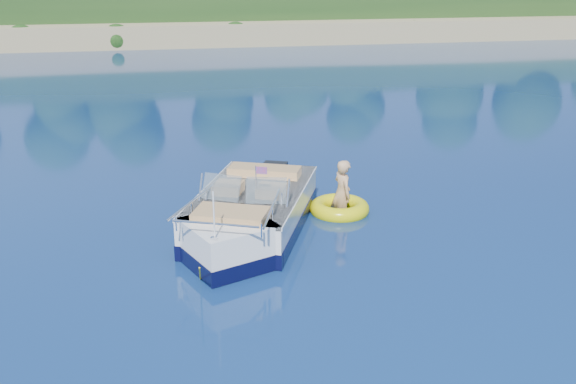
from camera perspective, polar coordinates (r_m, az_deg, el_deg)
ground at (r=12.38m, az=12.84°, el=-5.99°), size 160.00×160.00×0.00m
shoreline at (r=74.16m, az=-8.23°, el=15.94°), size 170.00×59.00×6.00m
motorboat at (r=13.10m, az=-3.51°, el=-2.28°), size 3.46×5.40×1.92m
tow_tube at (r=14.41m, az=4.59°, el=-1.45°), size 1.69×1.69×0.35m
boy at (r=14.48m, az=4.71°, el=-1.73°), size 0.58×0.94×1.71m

